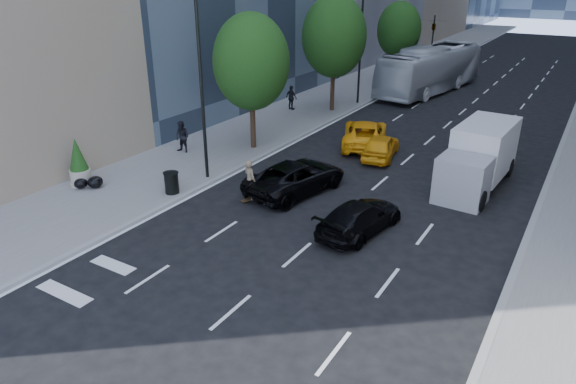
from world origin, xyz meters
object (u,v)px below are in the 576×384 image
Objects in this scene: city_bus at (431,69)px; trash_can at (172,183)px; skateboarder at (250,182)px; black_sedan_lincoln at (296,177)px; black_sedan_mercedes at (360,217)px; box_truck at (479,157)px; planter_shrub at (78,163)px.

city_bus reaches higher than trash_can.
black_sedan_lincoln is (1.20, 2.00, -0.17)m from skateboarder.
box_truck reaches higher than black_sedan_mercedes.
black_sedan_lincoln is 1.20× the size of black_sedan_mercedes.
black_sedan_mercedes is at bearing -164.35° from skateboarder.
skateboarder reaches higher than black_sedan_lincoln.
trash_can is 4.69m from planter_shrub.
skateboarder is at bearing -135.85° from box_truck.
city_bus is 2.16× the size of box_truck.
skateboarder reaches higher than black_sedan_mercedes.
black_sedan_lincoln is 0.85× the size of box_truck.
box_truck reaches higher than planter_shrub.
planter_shrub is at bearing -96.24° from city_bus.
skateboarder is at bearing 6.82° from black_sedan_mercedes.
city_bus is at bearing 116.62° from box_truck.
black_sedan_lincoln is at bearing -103.53° from skateboarder.
black_sedan_mercedes is 1.92× the size of planter_shrub.
box_truck is at bearing -102.82° from black_sedan_mercedes.
black_sedan_lincoln is at bearing -18.78° from black_sedan_mercedes.
box_truck is (8.22, 7.05, 0.58)m from skateboarder.
skateboarder is 10.84m from box_truck.
black_sedan_mercedes is at bearing 7.89° from trash_can.
box_truck is at bearing 35.99° from trash_can.
black_sedan_mercedes is 4.58× the size of trash_can.
trash_can is at bearing -88.27° from city_bus.
planter_shrub reaches higher than skateboarder.
trash_can is (-11.62, -8.44, -0.86)m from box_truck.
skateboarder is 0.79× the size of planter_shrub.
trash_can is at bearing 18.75° from planter_shrub.
box_truck is 14.38m from trash_can.
black_sedan_lincoln reaches higher than black_sedan_mercedes.
planter_shrub is (-7.80, -2.88, 0.33)m from skateboarder.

